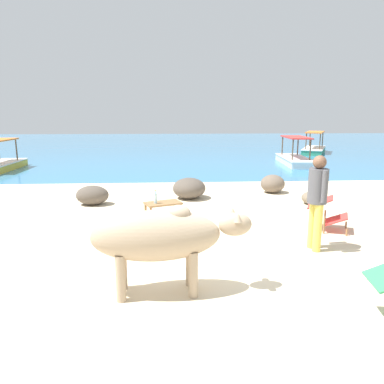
{
  "coord_description": "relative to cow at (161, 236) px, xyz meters",
  "views": [
    {
      "loc": [
        -0.79,
        -5.29,
        2.31
      ],
      "look_at": [
        -0.29,
        3.0,
        0.55
      ],
      "focal_mm": 34.23,
      "sensor_mm": 36.0,
      "label": 1
    }
  ],
  "objects": [
    {
      "name": "bottle",
      "position": [
        -0.19,
        3.22,
        -0.24
      ],
      "size": [
        0.07,
        0.07,
        0.3
      ],
      "color": "#A3C6D1",
      "rests_on": "low_bench_table"
    },
    {
      "name": "shore_rock_medium",
      "position": [
        -1.87,
        4.87,
        -0.52
      ],
      "size": [
        0.84,
        0.63,
        0.5
      ],
      "primitive_type": "ellipsoid",
      "rotation": [
        0.0,
        0.0,
        3.13
      ],
      "color": "brown",
      "rests_on": "sand_beach"
    },
    {
      "name": "person_standing",
      "position": [
        2.57,
        1.4,
        0.18
      ],
      "size": [
        0.32,
        0.51,
        1.62
      ],
      "rotation": [
        0.0,
        0.0,
        0.1
      ],
      "color": "#DBC64C",
      "rests_on": "sand_beach"
    },
    {
      "name": "shore_rock_small",
      "position": [
        3.15,
        6.06,
        -0.5
      ],
      "size": [
        0.75,
        0.74,
        0.54
      ],
      "primitive_type": "ellipsoid",
      "rotation": [
        0.0,
        0.0,
        3.07
      ],
      "color": "#6B5B4C",
      "rests_on": "sand_beach"
    },
    {
      "name": "sand_beach",
      "position": [
        0.92,
        0.88,
        -0.79
      ],
      "size": [
        18.0,
        14.0,
        0.04
      ],
      "primitive_type": "cube",
      "color": "beige",
      "rests_on": "ground"
    },
    {
      "name": "water_surface",
      "position": [
        0.92,
        22.88,
        -0.81
      ],
      "size": [
        60.0,
        36.0,
        0.03
      ],
      "primitive_type": "cube",
      "color": "teal",
      "rests_on": "ground"
    },
    {
      "name": "boat_white",
      "position": [
        6.03,
        12.52,
        -0.52
      ],
      "size": [
        1.48,
        3.76,
        1.29
      ],
      "rotation": [
        0.0,
        0.0,
        1.48
      ],
      "color": "white",
      "rests_on": "water_surface"
    },
    {
      "name": "shore_rock_flat",
      "position": [
        3.75,
        4.59,
        -0.61
      ],
      "size": [
        0.52,
        0.59,
        0.32
      ],
      "primitive_type": "ellipsoid",
      "rotation": [
        0.0,
        0.0,
        1.71
      ],
      "color": "#756651",
      "rests_on": "sand_beach"
    },
    {
      "name": "shore_rock_large",
      "position": [
        0.65,
        5.46,
        -0.48
      ],
      "size": [
        1.06,
        1.09,
        0.57
      ],
      "primitive_type": "ellipsoid",
      "rotation": [
        0.0,
        0.0,
        1.39
      ],
      "color": "brown",
      "rests_on": "sand_beach"
    },
    {
      "name": "deck_chair_far",
      "position": [
        3.25,
        2.44,
        -0.38
      ],
      "size": [
        0.92,
        0.8,
        0.68
      ],
      "rotation": [
        0.0,
        0.0,
        5.85
      ],
      "color": "olive",
      "rests_on": "sand_beach"
    },
    {
      "name": "low_bench_table",
      "position": [
        -0.04,
        3.31,
        -0.43
      ],
      "size": [
        0.87,
        0.69,
        0.41
      ],
      "rotation": [
        0.0,
        0.0,
        0.38
      ],
      "color": "olive",
      "rests_on": "sand_beach"
    },
    {
      "name": "cow",
      "position": [
        0.0,
        0.0,
        0.0
      ],
      "size": [
        2.07,
        0.71,
        1.17
      ],
      "rotation": [
        0.0,
        0.0,
        0.06
      ],
      "color": "tan",
      "rests_on": "sand_beach"
    },
    {
      "name": "boat_green",
      "position": [
        8.92,
        17.47,
        -0.52
      ],
      "size": [
        2.67,
        3.8,
        1.29
      ],
      "rotation": [
        0.0,
        0.0,
        1.11
      ],
      "color": "#338E66",
      "rests_on": "water_surface"
    }
  ]
}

